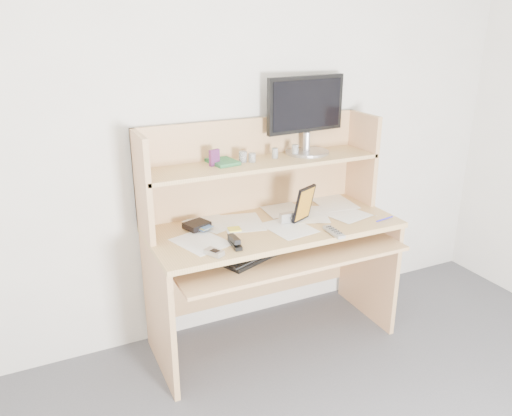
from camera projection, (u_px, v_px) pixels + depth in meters
name	position (u px, v px, depth m)	size (l,w,h in m)	color
back_wall	(250.00, 126.00, 2.89)	(3.60, 0.04, 2.50)	beige
desk	(268.00, 229.00, 2.88)	(1.40, 0.70, 1.30)	tan
paper_clutter	(274.00, 224.00, 2.79)	(1.32, 0.54, 0.01)	white
keyboard	(258.00, 253.00, 2.65)	(0.47, 0.31, 0.03)	black
tv_remote	(334.00, 232.00, 2.66)	(0.05, 0.16, 0.02)	gray
flip_phone	(214.00, 252.00, 2.42)	(0.05, 0.10, 0.03)	#A9A9AB
stapler	(235.00, 241.00, 2.51)	(0.04, 0.14, 0.04)	black
wallet	(197.00, 225.00, 2.73)	(0.13, 0.10, 0.03)	black
sticky_note_pad	(234.00, 229.00, 2.72)	(0.07, 0.07, 0.01)	#FFE343
digital_camera	(287.00, 217.00, 2.80)	(0.09, 0.03, 0.05)	#B4B4B6
game_case	(304.00, 204.00, 2.79)	(0.15, 0.02, 0.21)	black
blue_pen	(385.00, 219.00, 2.85)	(0.01, 0.01, 0.14)	#1B18BA
card_box	(214.00, 158.00, 2.70)	(0.06, 0.02, 0.09)	maroon
shelf_book	(223.00, 162.00, 2.76)	(0.13, 0.18, 0.02)	#327F4D
chip_stack_a	(243.00, 157.00, 2.78)	(0.04, 0.04, 0.06)	black
chip_stack_b	(275.00, 153.00, 2.86)	(0.04, 0.04, 0.06)	silver
chip_stack_c	(252.00, 158.00, 2.78)	(0.04, 0.04, 0.05)	black
chip_stack_d	(295.00, 150.00, 2.90)	(0.04, 0.04, 0.07)	silver
monitor	(306.00, 112.00, 2.91)	(0.52, 0.26, 0.45)	#A7A7AC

